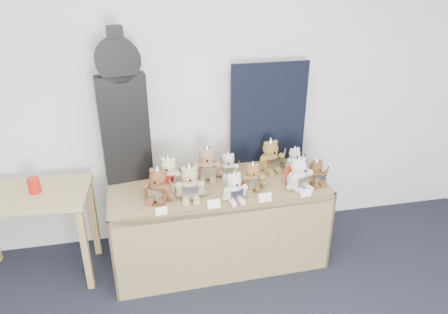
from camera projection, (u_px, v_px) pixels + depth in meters
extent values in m
plane|color=white|center=(158.00, 95.00, 3.55)|extent=(6.00, 0.00, 6.00)
cube|color=white|center=(195.00, 78.00, 3.55)|extent=(0.21, 0.00, 0.30)
cube|color=olive|center=(218.00, 187.00, 3.52)|extent=(1.75, 0.77, 0.06)
cube|color=olive|center=(228.00, 247.00, 3.36)|extent=(1.73, 0.07, 0.72)
cube|color=olive|center=(113.00, 235.00, 3.49)|extent=(0.04, 0.72, 0.72)
cube|color=olive|center=(313.00, 209.00, 3.84)|extent=(0.04, 0.72, 0.72)
cube|color=tan|center=(26.00, 195.00, 3.29)|extent=(0.96, 0.59, 0.04)
cube|color=olive|center=(86.00, 250.00, 3.32)|extent=(0.05, 0.05, 0.73)
cube|color=olive|center=(94.00, 218.00, 3.70)|extent=(0.05, 0.05, 0.73)
cube|color=black|center=(125.00, 130.00, 3.39)|extent=(0.38, 0.16, 0.87)
cylinder|color=black|center=(118.00, 60.00, 3.15)|extent=(0.34, 0.16, 0.33)
cube|color=black|center=(116.00, 42.00, 3.09)|extent=(0.12, 0.11, 0.22)
cube|color=black|center=(269.00, 114.00, 3.70)|extent=(0.66, 0.02, 0.88)
cylinder|color=red|center=(34.00, 185.00, 3.27)|extent=(0.09, 0.09, 0.12)
ellipsoid|color=brown|center=(159.00, 191.00, 3.26)|extent=(0.22, 0.21, 0.18)
sphere|color=brown|center=(158.00, 177.00, 3.21)|extent=(0.13, 0.13, 0.13)
cylinder|color=brown|center=(155.00, 182.00, 3.17)|extent=(0.06, 0.05, 0.05)
sphere|color=black|center=(154.00, 183.00, 3.15)|extent=(0.02, 0.02, 0.02)
sphere|color=brown|center=(152.00, 170.00, 3.20)|extent=(0.04, 0.04, 0.04)
sphere|color=brown|center=(163.00, 171.00, 3.18)|extent=(0.04, 0.04, 0.04)
cylinder|color=brown|center=(147.00, 190.00, 3.26)|extent=(0.08, 0.11, 0.13)
cylinder|color=brown|center=(169.00, 192.00, 3.22)|extent=(0.08, 0.11, 0.13)
cylinder|color=brown|center=(151.00, 200.00, 3.24)|extent=(0.09, 0.13, 0.05)
cylinder|color=brown|center=(162.00, 201.00, 3.22)|extent=(0.09, 0.13, 0.05)
cube|color=silver|center=(156.00, 195.00, 3.20)|extent=(0.11, 0.06, 0.10)
cone|color=silver|center=(157.00, 170.00, 3.19)|extent=(0.11, 0.11, 0.08)
cube|color=silver|center=(171.00, 191.00, 3.20)|extent=(0.03, 0.05, 0.18)
cube|color=silver|center=(172.00, 199.00, 3.23)|extent=(0.05, 0.03, 0.01)
cube|color=#A91D13|center=(162.00, 185.00, 3.32)|extent=(0.14, 0.09, 0.16)
ellipsoid|color=tan|center=(190.00, 188.00, 3.29)|extent=(0.19, 0.16, 0.18)
sphere|color=tan|center=(189.00, 175.00, 3.24)|extent=(0.13, 0.13, 0.13)
cylinder|color=tan|center=(190.00, 179.00, 3.19)|extent=(0.06, 0.03, 0.05)
sphere|color=black|center=(190.00, 181.00, 3.18)|extent=(0.02, 0.02, 0.02)
sphere|color=tan|center=(183.00, 169.00, 3.21)|extent=(0.04, 0.04, 0.04)
sphere|color=tan|center=(195.00, 168.00, 3.22)|extent=(0.04, 0.04, 0.04)
cylinder|color=tan|center=(179.00, 190.00, 3.26)|extent=(0.06, 0.10, 0.13)
cylinder|color=tan|center=(201.00, 188.00, 3.28)|extent=(0.06, 0.10, 0.13)
cylinder|color=tan|center=(186.00, 199.00, 3.25)|extent=(0.06, 0.12, 0.05)
cylinder|color=tan|center=(196.00, 198.00, 3.26)|extent=(0.06, 0.12, 0.05)
cube|color=silver|center=(191.00, 193.00, 3.23)|extent=(0.12, 0.03, 0.10)
cone|color=silver|center=(189.00, 168.00, 3.21)|extent=(0.11, 0.11, 0.08)
cube|color=silver|center=(205.00, 186.00, 3.26)|extent=(0.02, 0.04, 0.19)
cube|color=silver|center=(205.00, 194.00, 3.29)|extent=(0.05, 0.01, 0.01)
ellipsoid|color=silver|center=(234.00, 192.00, 3.27)|extent=(0.17, 0.15, 0.15)
sphere|color=silver|center=(234.00, 180.00, 3.22)|extent=(0.11, 0.11, 0.11)
cylinder|color=silver|center=(236.00, 184.00, 3.18)|extent=(0.05, 0.03, 0.05)
sphere|color=black|center=(237.00, 185.00, 3.17)|extent=(0.02, 0.02, 0.02)
sphere|color=silver|center=(230.00, 176.00, 3.19)|extent=(0.04, 0.04, 0.04)
sphere|color=silver|center=(239.00, 174.00, 3.21)|extent=(0.04, 0.04, 0.04)
cylinder|color=silver|center=(226.00, 194.00, 3.22)|extent=(0.05, 0.09, 0.11)
cylinder|color=silver|center=(244.00, 191.00, 3.27)|extent=(0.05, 0.09, 0.11)
cylinder|color=silver|center=(232.00, 201.00, 3.23)|extent=(0.06, 0.10, 0.05)
cylinder|color=silver|center=(241.00, 200.00, 3.25)|extent=(0.06, 0.10, 0.05)
cube|color=silver|center=(237.00, 195.00, 3.21)|extent=(0.10, 0.03, 0.08)
cone|color=silver|center=(234.00, 175.00, 3.20)|extent=(0.09, 0.09, 0.07)
cube|color=silver|center=(247.00, 188.00, 3.26)|extent=(0.02, 0.04, 0.16)
cube|color=silver|center=(247.00, 195.00, 3.28)|extent=(0.05, 0.01, 0.01)
ellipsoid|color=brown|center=(252.00, 181.00, 3.42)|extent=(0.16, 0.14, 0.15)
sphere|color=brown|center=(253.00, 170.00, 3.38)|extent=(0.11, 0.11, 0.11)
cylinder|color=brown|center=(254.00, 174.00, 3.34)|extent=(0.05, 0.03, 0.04)
sphere|color=black|center=(254.00, 175.00, 3.33)|extent=(0.02, 0.02, 0.02)
sphere|color=brown|center=(248.00, 165.00, 3.36)|extent=(0.03, 0.03, 0.03)
sphere|color=brown|center=(257.00, 165.00, 3.36)|extent=(0.03, 0.03, 0.03)
cylinder|color=brown|center=(244.00, 182.00, 3.40)|extent=(0.05, 0.08, 0.11)
cylinder|color=brown|center=(262.00, 181.00, 3.41)|extent=(0.05, 0.08, 0.11)
cylinder|color=brown|center=(249.00, 189.00, 3.39)|extent=(0.05, 0.10, 0.04)
cylinder|color=brown|center=(258.00, 189.00, 3.40)|extent=(0.05, 0.10, 0.04)
cube|color=silver|center=(254.00, 184.00, 3.37)|extent=(0.10, 0.02, 0.08)
cone|color=silver|center=(253.00, 165.00, 3.36)|extent=(0.09, 0.09, 0.07)
cube|color=silver|center=(265.00, 179.00, 3.39)|extent=(0.01, 0.04, 0.15)
cube|color=silver|center=(264.00, 185.00, 3.42)|extent=(0.04, 0.01, 0.01)
ellipsoid|color=silver|center=(298.00, 179.00, 3.42)|extent=(0.22, 0.21, 0.18)
sphere|color=silver|center=(299.00, 166.00, 3.37)|extent=(0.13, 0.13, 0.13)
cylinder|color=silver|center=(304.00, 170.00, 3.33)|extent=(0.06, 0.05, 0.05)
sphere|color=black|center=(305.00, 171.00, 3.32)|extent=(0.02, 0.02, 0.02)
sphere|color=silver|center=(295.00, 162.00, 3.32)|extent=(0.04, 0.04, 0.04)
sphere|color=silver|center=(303.00, 159.00, 3.37)|extent=(0.04, 0.04, 0.04)
cylinder|color=silver|center=(292.00, 183.00, 3.36)|extent=(0.08, 0.11, 0.13)
cylinder|color=silver|center=(307.00, 177.00, 3.44)|extent=(0.08, 0.11, 0.13)
cylinder|color=silver|center=(299.00, 190.00, 3.38)|extent=(0.09, 0.13, 0.05)
cylinder|color=silver|center=(306.00, 187.00, 3.42)|extent=(0.09, 0.13, 0.05)
cube|color=silver|center=(304.00, 182.00, 3.37)|extent=(0.11, 0.06, 0.10)
cone|color=silver|center=(299.00, 160.00, 3.34)|extent=(0.11, 0.11, 0.08)
cube|color=silver|center=(311.00, 173.00, 3.43)|extent=(0.03, 0.05, 0.18)
cube|color=silver|center=(310.00, 181.00, 3.46)|extent=(0.05, 0.03, 0.01)
cube|color=#A91D13|center=(292.00, 175.00, 3.46)|extent=(0.14, 0.09, 0.16)
ellipsoid|color=brown|center=(315.00, 177.00, 3.49)|extent=(0.16, 0.14, 0.14)
sphere|color=brown|center=(316.00, 166.00, 3.45)|extent=(0.10, 0.10, 0.10)
cylinder|color=brown|center=(319.00, 170.00, 3.42)|extent=(0.05, 0.03, 0.04)
sphere|color=black|center=(320.00, 171.00, 3.40)|extent=(0.02, 0.02, 0.02)
sphere|color=brown|center=(313.00, 163.00, 3.42)|extent=(0.03, 0.03, 0.03)
sphere|color=brown|center=(320.00, 161.00, 3.44)|extent=(0.03, 0.03, 0.03)
cylinder|color=brown|center=(309.00, 178.00, 3.45)|extent=(0.05, 0.08, 0.10)
cylinder|color=brown|center=(323.00, 176.00, 3.49)|extent=(0.05, 0.08, 0.10)
cylinder|color=brown|center=(315.00, 185.00, 3.46)|extent=(0.06, 0.10, 0.04)
cylinder|color=brown|center=(321.00, 183.00, 3.48)|extent=(0.06, 0.10, 0.04)
cube|color=silver|center=(319.00, 179.00, 3.44)|extent=(0.09, 0.03, 0.08)
cone|color=silver|center=(317.00, 162.00, 3.43)|extent=(0.09, 0.09, 0.07)
cube|color=silver|center=(327.00, 173.00, 3.48)|extent=(0.02, 0.04, 0.15)
cube|color=silver|center=(326.00, 179.00, 3.51)|extent=(0.04, 0.01, 0.01)
ellipsoid|color=beige|center=(169.00, 177.00, 3.46)|extent=(0.20, 0.18, 0.17)
sphere|color=beige|center=(168.00, 165.00, 3.41)|extent=(0.12, 0.12, 0.12)
cylinder|color=beige|center=(167.00, 169.00, 3.37)|extent=(0.06, 0.04, 0.05)
sphere|color=black|center=(167.00, 170.00, 3.35)|extent=(0.02, 0.02, 0.02)
sphere|color=beige|center=(163.00, 159.00, 3.39)|extent=(0.04, 0.04, 0.04)
sphere|color=beige|center=(173.00, 160.00, 3.39)|extent=(0.04, 0.04, 0.04)
cylinder|color=beige|center=(159.00, 177.00, 3.44)|extent=(0.07, 0.10, 0.12)
cylinder|color=beige|center=(178.00, 178.00, 3.43)|extent=(0.07, 0.10, 0.12)
cylinder|color=beige|center=(163.00, 186.00, 3.43)|extent=(0.08, 0.12, 0.05)
cylinder|color=beige|center=(173.00, 186.00, 3.43)|extent=(0.08, 0.12, 0.05)
cube|color=silver|center=(167.00, 181.00, 3.40)|extent=(0.11, 0.05, 0.09)
cone|color=silver|center=(168.00, 159.00, 3.39)|extent=(0.10, 0.10, 0.08)
cube|color=silver|center=(181.00, 176.00, 3.41)|extent=(0.02, 0.04, 0.17)
cube|color=silver|center=(181.00, 183.00, 3.44)|extent=(0.05, 0.02, 0.01)
ellipsoid|color=#9B724D|center=(207.00, 169.00, 3.57)|extent=(0.21, 0.18, 0.18)
sphere|color=#9B724D|center=(207.00, 155.00, 3.52)|extent=(0.13, 0.13, 0.13)
cylinder|color=#9B724D|center=(207.00, 160.00, 3.47)|extent=(0.06, 0.04, 0.06)
sphere|color=black|center=(207.00, 161.00, 3.45)|extent=(0.02, 0.02, 0.02)
sphere|color=#9B724D|center=(202.00, 150.00, 3.49)|extent=(0.04, 0.04, 0.04)
sphere|color=#9B724D|center=(212.00, 149.00, 3.49)|extent=(0.04, 0.04, 0.04)
cylinder|color=#9B724D|center=(197.00, 170.00, 3.54)|extent=(0.07, 0.11, 0.14)
cylinder|color=#9B724D|center=(218.00, 169.00, 3.55)|extent=(0.07, 0.11, 0.14)
cylinder|color=#9B724D|center=(203.00, 178.00, 3.53)|extent=(0.07, 0.13, 0.06)
cylinder|color=#9B724D|center=(213.00, 178.00, 3.54)|extent=(0.07, 0.13, 0.06)
cube|color=silver|center=(208.00, 173.00, 3.50)|extent=(0.12, 0.04, 0.10)
cone|color=silver|center=(207.00, 149.00, 3.49)|extent=(0.11, 0.11, 0.09)
cube|color=silver|center=(222.00, 167.00, 3.53)|extent=(0.02, 0.05, 0.19)
cube|color=silver|center=(222.00, 175.00, 3.56)|extent=(0.06, 0.02, 0.01)
ellipsoid|color=silver|center=(228.00, 169.00, 3.61)|extent=(0.15, 0.14, 0.14)
sphere|color=silver|center=(228.00, 159.00, 3.57)|extent=(0.10, 0.10, 0.10)
cylinder|color=silver|center=(229.00, 163.00, 3.53)|extent=(0.05, 0.03, 0.04)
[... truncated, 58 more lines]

